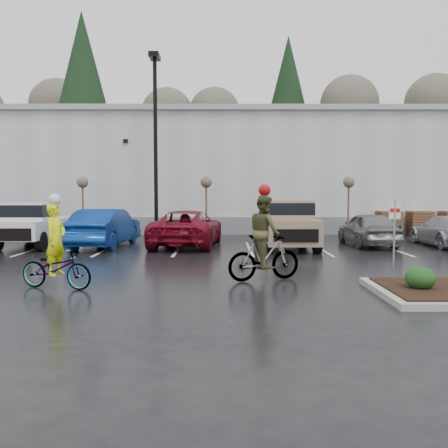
{
  "coord_description": "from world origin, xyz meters",
  "views": [
    {
      "loc": [
        -0.62,
        -11.95,
        2.45
      ],
      "look_at": [
        -0.58,
        4.47,
        1.3
      ],
      "focal_mm": 38.0,
      "sensor_mm": 36.0,
      "label": 1
    }
  ],
  "objects_px": {
    "sapling_mid": "(206,186)",
    "cyclist_hivis": "(56,260)",
    "suv_tan": "(287,224)",
    "pallet_stack_a": "(389,223)",
    "lamppost": "(155,126)",
    "pallet_stack_b": "(419,223)",
    "fire_lane_sign": "(394,231)",
    "cyclist_olive": "(264,246)",
    "car_blue": "(106,228)",
    "sapling_west": "(82,186)",
    "car_grey": "(368,229)",
    "pickup_white": "(36,224)",
    "car_far_silver": "(447,231)",
    "car_red": "(187,228)",
    "sapling_east": "(349,186)"
  },
  "relations": [
    {
      "from": "sapling_mid",
      "to": "cyclist_hivis",
      "type": "bearing_deg",
      "value": -104.03
    },
    {
      "from": "sapling_mid",
      "to": "suv_tan",
      "type": "distance_m",
      "value": 6.07
    },
    {
      "from": "pallet_stack_a",
      "to": "cyclist_hivis",
      "type": "xyz_separation_m",
      "value": [
        -13.3,
        -14.19,
        0.06
      ]
    },
    {
      "from": "pallet_stack_a",
      "to": "cyclist_hivis",
      "type": "distance_m",
      "value": 19.45
    },
    {
      "from": "lamppost",
      "to": "cyclist_hivis",
      "type": "relative_size",
      "value": 3.88
    },
    {
      "from": "pallet_stack_b",
      "to": "fire_lane_sign",
      "type": "distance_m",
      "value": 15.23
    },
    {
      "from": "pallet_stack_b",
      "to": "cyclist_olive",
      "type": "xyz_separation_m",
      "value": [
        -9.69,
        -13.11,
        0.27
      ]
    },
    {
      "from": "lamppost",
      "to": "car_blue",
      "type": "bearing_deg",
      "value": -119.4
    },
    {
      "from": "sapling_west",
      "to": "cyclist_olive",
      "type": "xyz_separation_m",
      "value": [
        8.51,
        -12.11,
        -1.79
      ]
    },
    {
      "from": "lamppost",
      "to": "sapling_west",
      "type": "relative_size",
      "value": 2.88
    },
    {
      "from": "car_blue",
      "to": "cyclist_olive",
      "type": "distance_m",
      "value": 10.13
    },
    {
      "from": "sapling_west",
      "to": "car_grey",
      "type": "xyz_separation_m",
      "value": [
        13.9,
        -3.78,
        -1.97
      ]
    },
    {
      "from": "fire_lane_sign",
      "to": "pickup_white",
      "type": "distance_m",
      "value": 15.45
    },
    {
      "from": "pallet_stack_b",
      "to": "car_far_silver",
      "type": "height_order",
      "value": "car_far_silver"
    },
    {
      "from": "car_red",
      "to": "pallet_stack_b",
      "type": "bearing_deg",
      "value": -152.85
    },
    {
      "from": "fire_lane_sign",
      "to": "car_blue",
      "type": "height_order",
      "value": "fire_lane_sign"
    },
    {
      "from": "fire_lane_sign",
      "to": "suv_tan",
      "type": "xyz_separation_m",
      "value": [
        -1.64,
        8.27,
        -0.38
      ]
    },
    {
      "from": "sapling_mid",
      "to": "car_blue",
      "type": "height_order",
      "value": "sapling_mid"
    },
    {
      "from": "sapling_east",
      "to": "pickup_white",
      "type": "distance_m",
      "value": 15.54
    },
    {
      "from": "fire_lane_sign",
      "to": "suv_tan",
      "type": "distance_m",
      "value": 8.44
    },
    {
      "from": "pallet_stack_a",
      "to": "car_grey",
      "type": "height_order",
      "value": "car_grey"
    },
    {
      "from": "sapling_east",
      "to": "pickup_white",
      "type": "relative_size",
      "value": 0.62
    },
    {
      "from": "fire_lane_sign",
      "to": "sapling_mid",
      "type": "bearing_deg",
      "value": 112.49
    },
    {
      "from": "sapling_west",
      "to": "pickup_white",
      "type": "relative_size",
      "value": 0.62
    },
    {
      "from": "car_far_silver",
      "to": "cyclist_olive",
      "type": "xyz_separation_m",
      "value": [
        -8.79,
        -8.03,
        0.26
      ]
    },
    {
      "from": "fire_lane_sign",
      "to": "cyclist_olive",
      "type": "height_order",
      "value": "cyclist_olive"
    },
    {
      "from": "lamppost",
      "to": "car_far_silver",
      "type": "height_order",
      "value": "lamppost"
    },
    {
      "from": "pallet_stack_b",
      "to": "pickup_white",
      "type": "bearing_deg",
      "value": -165.25
    },
    {
      "from": "pallet_stack_a",
      "to": "fire_lane_sign",
      "type": "relative_size",
      "value": 0.61
    },
    {
      "from": "car_blue",
      "to": "car_red",
      "type": "relative_size",
      "value": 0.89
    },
    {
      "from": "pallet_stack_b",
      "to": "cyclist_hivis",
      "type": "xyz_separation_m",
      "value": [
        -15.0,
        -14.19,
        0.06
      ]
    },
    {
      "from": "pallet_stack_b",
      "to": "fire_lane_sign",
      "type": "height_order",
      "value": "fire_lane_sign"
    },
    {
      "from": "car_red",
      "to": "car_far_silver",
      "type": "relative_size",
      "value": 1.22
    },
    {
      "from": "car_grey",
      "to": "car_red",
      "type": "bearing_deg",
      "value": -1.25
    },
    {
      "from": "pallet_stack_a",
      "to": "car_blue",
      "type": "distance_m",
      "value": 15.19
    },
    {
      "from": "sapling_east",
      "to": "pallet_stack_b",
      "type": "bearing_deg",
      "value": 13.39
    },
    {
      "from": "pickup_white",
      "to": "car_blue",
      "type": "height_order",
      "value": "pickup_white"
    },
    {
      "from": "fire_lane_sign",
      "to": "car_red",
      "type": "relative_size",
      "value": 0.38
    },
    {
      "from": "pallet_stack_a",
      "to": "car_blue",
      "type": "bearing_deg",
      "value": -160.11
    },
    {
      "from": "car_far_silver",
      "to": "pickup_white",
      "type": "bearing_deg",
      "value": -0.06
    },
    {
      "from": "fire_lane_sign",
      "to": "car_far_silver",
      "type": "bearing_deg",
      "value": 57.76
    },
    {
      "from": "lamppost",
      "to": "cyclist_olive",
      "type": "relative_size",
      "value": 3.51
    },
    {
      "from": "sapling_east",
      "to": "car_far_silver",
      "type": "distance_m",
      "value": 5.64
    },
    {
      "from": "lamppost",
      "to": "sapling_mid",
      "type": "distance_m",
      "value": 4.0
    },
    {
      "from": "pallet_stack_b",
      "to": "car_red",
      "type": "bearing_deg",
      "value": -158.47
    },
    {
      "from": "sapling_mid",
      "to": "car_far_silver",
      "type": "xyz_separation_m",
      "value": [
        10.8,
        -4.08,
        -2.05
      ]
    },
    {
      "from": "pallet_stack_a",
      "to": "car_far_silver",
      "type": "height_order",
      "value": "car_far_silver"
    },
    {
      "from": "pickup_white",
      "to": "car_red",
      "type": "distance_m",
      "value": 6.7
    },
    {
      "from": "car_blue",
      "to": "sapling_west",
      "type": "bearing_deg",
      "value": -56.43
    },
    {
      "from": "lamppost",
      "to": "pallet_stack_b",
      "type": "bearing_deg",
      "value": 8.02
    }
  ]
}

